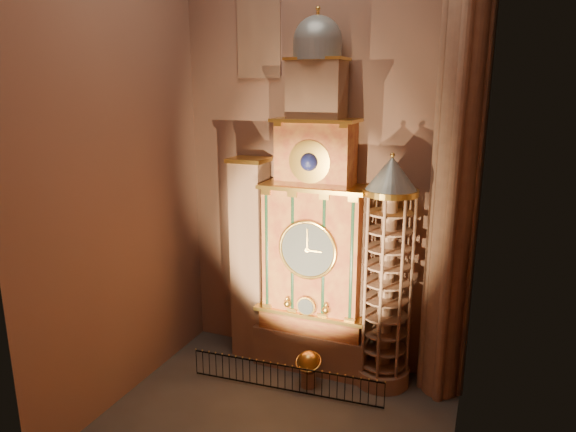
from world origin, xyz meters
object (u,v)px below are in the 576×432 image
at_px(celestial_globe, 308,366).
at_px(iron_railing, 285,378).
at_px(stair_turret, 387,276).
at_px(astronomical_clock, 315,236).
at_px(portrait_tower, 250,258).

distance_m(celestial_globe, iron_railing, 1.22).
xyz_separation_m(stair_turret, iron_railing, (-3.90, -2.47, -4.58)).
height_order(stair_turret, iron_railing, stair_turret).
xyz_separation_m(astronomical_clock, celestial_globe, (0.42, -1.91, -5.62)).
bearing_deg(iron_railing, astronomical_clock, 81.61).
xyz_separation_m(portrait_tower, iron_railing, (3.00, -2.75, -4.47)).
xyz_separation_m(celestial_globe, iron_railing, (-0.83, -0.82, -0.37)).
bearing_deg(iron_railing, celestial_globe, 44.67).
height_order(stair_turret, celestial_globe, stair_turret).
relative_size(portrait_tower, iron_railing, 1.14).
distance_m(astronomical_clock, celestial_globe, 5.96).
distance_m(astronomical_clock, iron_railing, 6.60).
distance_m(stair_turret, celestial_globe, 5.47).
bearing_deg(celestial_globe, iron_railing, -135.33).
relative_size(astronomical_clock, iron_railing, 1.87).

